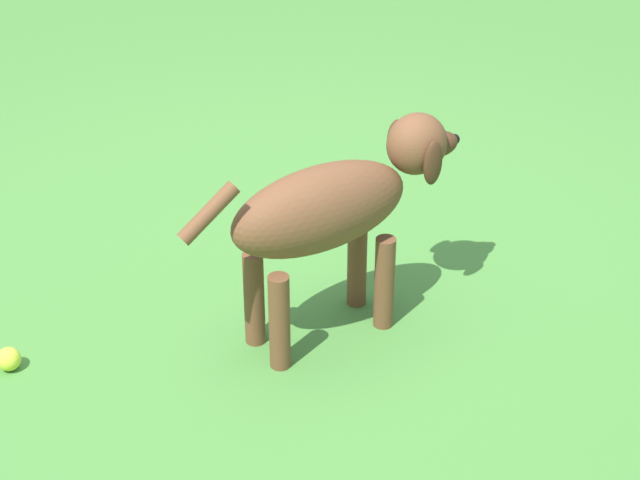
% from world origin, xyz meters
% --- Properties ---
extents(ground, '(14.00, 14.00, 0.00)m').
position_xyz_m(ground, '(0.00, 0.00, 0.00)').
color(ground, '#478438').
extents(dog, '(0.39, 0.84, 0.60)m').
position_xyz_m(dog, '(0.22, 0.09, 0.39)').
color(dog, brown).
rests_on(dog, ground).
extents(tennis_ball_0, '(0.07, 0.07, 0.07)m').
position_xyz_m(tennis_ball_0, '(-0.33, 0.15, 0.03)').
color(tennis_ball_0, yellow).
rests_on(tennis_ball_0, ground).
extents(tennis_ball_2, '(0.07, 0.07, 0.07)m').
position_xyz_m(tennis_ball_2, '(0.19, -0.81, 0.03)').
color(tennis_ball_2, '#C9E139').
rests_on(tennis_ball_2, ground).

